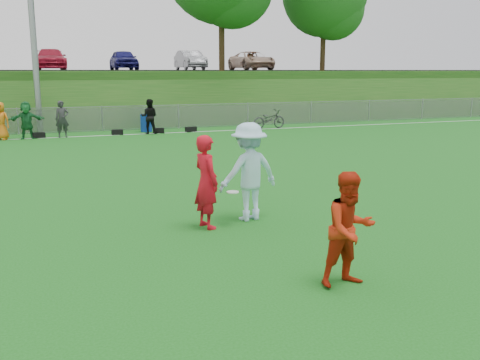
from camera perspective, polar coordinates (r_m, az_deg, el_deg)
name	(u,v)px	position (r m, az deg, el deg)	size (l,w,h in m)	color
ground	(237,254)	(9.16, -0.30, -7.87)	(120.00, 120.00, 0.00)	#145612
sideline_far	(107,135)	(26.45, -13.95, 4.64)	(60.00, 0.10, 0.01)	white
fence	(102,119)	(28.37, -14.50, 6.37)	(58.00, 0.06, 1.30)	gray
berm	(84,93)	(39.25, -16.35, 8.87)	(120.00, 18.00, 3.00)	#1A5016
parking_lot	(80,71)	(41.21, -16.69, 11.12)	(120.00, 12.00, 0.10)	black
car_row	(63,59)	(40.15, -18.35, 12.12)	(32.04, 5.18, 1.44)	silver
spectator_row	(43,120)	(26.20, -20.28, 6.06)	(9.45, 0.89, 1.69)	red
gear_bags	(128,132)	(26.67, -11.82, 5.06)	(7.83, 0.39, 0.26)	black
player_red_left	(206,182)	(10.45, -3.62, -0.20)	(0.67, 0.44, 1.84)	red
player_red_center	(350,229)	(7.80, 11.65, -5.17)	(0.81, 0.63, 1.67)	#B9240C
player_blue	(249,172)	(10.98, 0.95, 0.89)	(1.31, 0.75, 2.02)	#ACDBEF
frisbee	(233,192)	(10.60, -0.79, -1.29)	(0.24, 0.24, 0.02)	silver
recycling_bin	(146,123)	(27.70, -9.97, 6.01)	(0.59, 0.59, 0.88)	#0E339A
bicycle	(269,119)	(28.73, 3.11, 6.49)	(0.67, 1.92, 1.01)	#28282B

